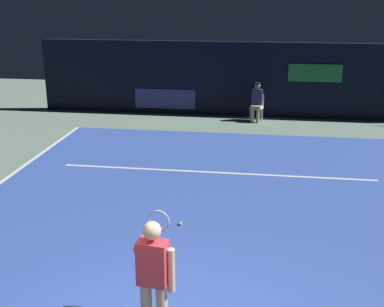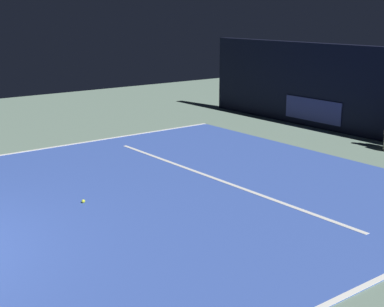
{
  "view_description": "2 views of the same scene",
  "coord_description": "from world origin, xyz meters",
  "views": [
    {
      "loc": [
        1.1,
        -4.95,
        4.26
      ],
      "look_at": [
        -0.4,
        5.35,
        0.87
      ],
      "focal_mm": 46.84,
      "sensor_mm": 36.0,
      "label": 1
    },
    {
      "loc": [
        8.74,
        -0.85,
        3.54
      ],
      "look_at": [
        0.51,
        5.49,
        0.86
      ],
      "focal_mm": 51.61,
      "sensor_mm": 36.0,
      "label": 2
    }
  ],
  "objects": [
    {
      "name": "tennis_ball",
      "position": [
        -0.37,
        3.56,
        0.05
      ],
      "size": [
        0.07,
        0.07,
        0.07
      ],
      "primitive_type": "sphere",
      "color": "#CCE033",
      "rests_on": "court_surface"
    },
    {
      "name": "ground_plane",
      "position": [
        0.0,
        4.59,
        0.0
      ],
      "size": [
        28.55,
        28.55,
        0.0
      ],
      "primitive_type": "plane",
      "color": "slate"
    },
    {
      "name": "line_judge_on_chair",
      "position": [
        0.86,
        11.92,
        0.69
      ],
      "size": [
        0.49,
        0.56,
        1.32
      ],
      "color": "white",
      "rests_on": "ground"
    },
    {
      "name": "line_service",
      "position": [
        0.0,
        6.54,
        0.01
      ],
      "size": [
        7.69,
        0.1,
        0.01
      ],
      "primitive_type": "cube",
      "color": "white",
      "rests_on": "court_surface"
    },
    {
      "name": "court_surface",
      "position": [
        0.0,
        4.59,
        0.01
      ],
      "size": [
        9.86,
        11.17,
        0.01
      ],
      "primitive_type": "cube",
      "color": "#3856B2",
      "rests_on": "ground"
    },
    {
      "name": "back_wall",
      "position": [
        -0.0,
        12.68,
        1.3
      ],
      "size": [
        13.93,
        0.33,
        2.6
      ],
      "color": "black",
      "rests_on": "ground"
    },
    {
      "name": "tennis_player",
      "position": [
        -0.11,
        0.17,
        0.99
      ],
      "size": [
        0.52,
        0.98,
        1.73
      ],
      "color": "#DBAD89",
      "rests_on": "ground"
    }
  ]
}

